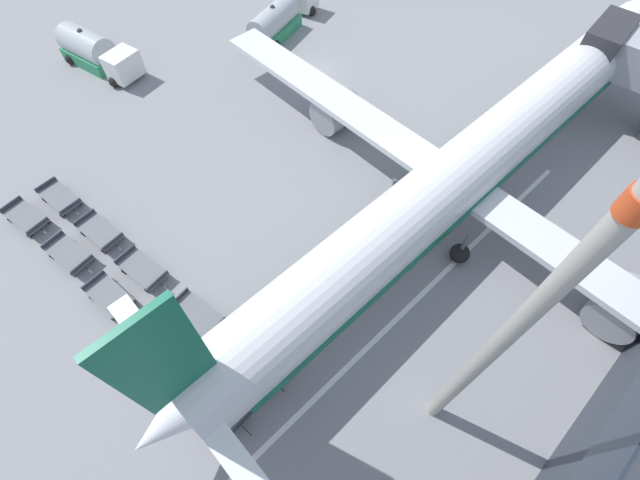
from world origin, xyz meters
The scene contains 16 objects.
ground_plane centered at (0.00, 0.00, 0.00)m, with size 500.00×500.00×0.00m, color gray.
airplane centered at (17.10, -2.75, 3.53)m, with size 44.30×48.05×12.10m.
fuel_tanker_primary centered at (-14.14, -13.29, 1.31)m, with size 8.44×4.58×3.16m.
fuel_tanker_secondary centered at (-7.36, 2.12, 1.26)m, with size 5.28×9.68×3.00m.
baggage_dolly_row_near_col_a centered at (-1.55, -25.12, 0.48)m, with size 3.92×2.13×0.92m.
baggage_dolly_row_near_col_b centered at (3.12, -24.33, 0.48)m, with size 3.92×2.11×0.92m.
baggage_dolly_row_near_col_c centered at (7.62, -23.89, 0.48)m, with size 3.91×1.97×0.92m.
baggage_dolly_row_near_col_d centered at (12.41, -23.22, 0.48)m, with size 3.90×1.88×0.92m.
baggage_dolly_row_near_col_e centered at (17.03, -22.74, 0.48)m, with size 3.90×1.90×0.92m.
baggage_dolly_row_mid_a_col_a centered at (-1.62, -22.75, 0.48)m, with size 3.91×1.96×0.92m.
baggage_dolly_row_mid_a_col_b centered at (2.89, -22.09, 0.48)m, with size 3.92×2.00×0.92m.
baggage_dolly_row_mid_a_col_c centered at (7.28, -21.55, 0.48)m, with size 3.92×2.06×0.92m.
baggage_dolly_row_mid_a_col_d centered at (12.11, -20.81, 0.48)m, with size 3.92×2.07×0.92m.
baggage_dolly_row_mid_a_col_e centered at (16.54, -20.20, 0.48)m, with size 3.91×1.92×0.92m.
apron_light_mast centered at (24.65, -14.93, 12.44)m, with size 2.00×0.70×21.99m.
stand_guidance_stripe centered at (20.06, -13.09, 0.00)m, with size 0.31×35.27×0.01m.
Camera 1 is at (24.17, -22.49, 23.36)m, focal length 24.00 mm.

